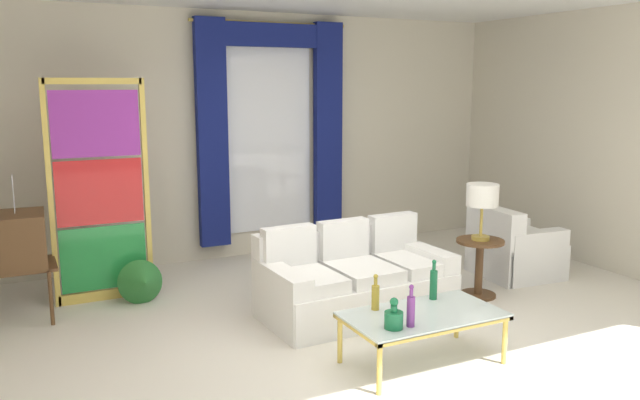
{
  "coord_description": "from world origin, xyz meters",
  "views": [
    {
      "loc": [
        -2.57,
        -4.47,
        2.15
      ],
      "look_at": [
        0.08,
        0.9,
        1.05
      ],
      "focal_mm": 35.78,
      "sensor_mm": 36.0,
      "label": 1
    }
  ],
  "objects_px": {
    "couch_white_long": "(352,281)",
    "bottle_blue_decanter": "(411,310)",
    "table_lamp_brass": "(482,198)",
    "armchair_white": "(512,251)",
    "peacock_figurine": "(142,283)",
    "round_side_table": "(479,263)",
    "coffee_table": "(423,317)",
    "bottle_amber_squat": "(394,318)",
    "bottle_ruby_flask": "(375,296)",
    "stained_glass_divider": "(100,196)",
    "bottle_crystal_tall": "(434,283)",
    "vintage_tv": "(17,242)"
  },
  "relations": [
    {
      "from": "vintage_tv",
      "to": "peacock_figurine",
      "type": "xyz_separation_m",
      "value": [
        1.07,
        -0.11,
        -0.51
      ]
    },
    {
      "from": "couch_white_long",
      "to": "stained_glass_divider",
      "type": "bearing_deg",
      "value": 145.71
    },
    {
      "from": "coffee_table",
      "to": "table_lamp_brass",
      "type": "distance_m",
      "value": 1.9
    },
    {
      "from": "coffee_table",
      "to": "couch_white_long",
      "type": "bearing_deg",
      "value": 86.79
    },
    {
      "from": "couch_white_long",
      "to": "bottle_blue_decanter",
      "type": "bearing_deg",
      "value": -102.32
    },
    {
      "from": "vintage_tv",
      "to": "table_lamp_brass",
      "type": "distance_m",
      "value": 4.42
    },
    {
      "from": "couch_white_long",
      "to": "peacock_figurine",
      "type": "relative_size",
      "value": 2.99
    },
    {
      "from": "coffee_table",
      "to": "armchair_white",
      "type": "relative_size",
      "value": 1.38
    },
    {
      "from": "bottle_crystal_tall",
      "to": "round_side_table",
      "type": "relative_size",
      "value": 0.56
    },
    {
      "from": "bottle_amber_squat",
      "to": "table_lamp_brass",
      "type": "bearing_deg",
      "value": 33.8
    },
    {
      "from": "bottle_ruby_flask",
      "to": "peacock_figurine",
      "type": "xyz_separation_m",
      "value": [
        -1.4,
        2.08,
        -0.3
      ]
    },
    {
      "from": "coffee_table",
      "to": "peacock_figurine",
      "type": "relative_size",
      "value": 2.02
    },
    {
      "from": "bottle_blue_decanter",
      "to": "table_lamp_brass",
      "type": "xyz_separation_m",
      "value": [
        1.68,
        1.24,
        0.49
      ]
    },
    {
      "from": "coffee_table",
      "to": "armchair_white",
      "type": "xyz_separation_m",
      "value": [
        2.25,
        1.45,
        -0.09
      ]
    },
    {
      "from": "coffee_table",
      "to": "peacock_figurine",
      "type": "xyz_separation_m",
      "value": [
        -1.69,
        2.31,
        -0.15
      ]
    },
    {
      "from": "bottle_blue_decanter",
      "to": "armchair_white",
      "type": "height_order",
      "value": "armchair_white"
    },
    {
      "from": "bottle_amber_squat",
      "to": "bottle_crystal_tall",
      "type": "bearing_deg",
      "value": 31.61
    },
    {
      "from": "table_lamp_brass",
      "to": "armchair_white",
      "type": "bearing_deg",
      "value": 26.21
    },
    {
      "from": "coffee_table",
      "to": "bottle_amber_squat",
      "type": "xyz_separation_m",
      "value": [
        -0.37,
        -0.16,
        0.11
      ]
    },
    {
      "from": "bottle_blue_decanter",
      "to": "bottle_ruby_flask",
      "type": "distance_m",
      "value": 0.42
    },
    {
      "from": "couch_white_long",
      "to": "table_lamp_brass",
      "type": "bearing_deg",
      "value": -7.71
    },
    {
      "from": "peacock_figurine",
      "to": "round_side_table",
      "type": "distance_m",
      "value": 3.38
    },
    {
      "from": "round_side_table",
      "to": "table_lamp_brass",
      "type": "relative_size",
      "value": 1.04
    },
    {
      "from": "vintage_tv",
      "to": "peacock_figurine",
      "type": "bearing_deg",
      "value": -6.04
    },
    {
      "from": "couch_white_long",
      "to": "bottle_crystal_tall",
      "type": "relative_size",
      "value": 5.38
    },
    {
      "from": "peacock_figurine",
      "to": "table_lamp_brass",
      "type": "height_order",
      "value": "table_lamp_brass"
    },
    {
      "from": "couch_white_long",
      "to": "bottle_blue_decanter",
      "type": "height_order",
      "value": "couch_white_long"
    },
    {
      "from": "bottle_amber_squat",
      "to": "peacock_figurine",
      "type": "xyz_separation_m",
      "value": [
        -1.32,
        2.47,
        -0.27
      ]
    },
    {
      "from": "bottle_amber_squat",
      "to": "peacock_figurine",
      "type": "bearing_deg",
      "value": 118.03
    },
    {
      "from": "bottle_ruby_flask",
      "to": "couch_white_long",
      "type": "bearing_deg",
      "value": 70.44
    },
    {
      "from": "armchair_white",
      "to": "stained_glass_divider",
      "type": "relative_size",
      "value": 0.4
    },
    {
      "from": "bottle_blue_decanter",
      "to": "bottle_ruby_flask",
      "type": "xyz_separation_m",
      "value": [
        -0.05,
        0.41,
        -0.01
      ]
    },
    {
      "from": "bottle_blue_decanter",
      "to": "bottle_amber_squat",
      "type": "xyz_separation_m",
      "value": [
        -0.13,
        0.03,
        -0.05
      ]
    },
    {
      "from": "couch_white_long",
      "to": "round_side_table",
      "type": "distance_m",
      "value": 1.39
    },
    {
      "from": "coffee_table",
      "to": "bottle_blue_decanter",
      "type": "xyz_separation_m",
      "value": [
        -0.24,
        -0.19,
        0.16
      ]
    },
    {
      "from": "bottle_amber_squat",
      "to": "table_lamp_brass",
      "type": "xyz_separation_m",
      "value": [
        1.81,
        1.21,
        0.54
      ]
    },
    {
      "from": "bottle_blue_decanter",
      "to": "peacock_figurine",
      "type": "height_order",
      "value": "bottle_blue_decanter"
    },
    {
      "from": "bottle_ruby_flask",
      "to": "vintage_tv",
      "type": "distance_m",
      "value": 3.31
    },
    {
      "from": "round_side_table",
      "to": "bottle_amber_squat",
      "type": "bearing_deg",
      "value": -146.2
    },
    {
      "from": "bottle_ruby_flask",
      "to": "stained_glass_divider",
      "type": "distance_m",
      "value": 3.0
    },
    {
      "from": "armchair_white",
      "to": "peacock_figurine",
      "type": "height_order",
      "value": "armchair_white"
    },
    {
      "from": "coffee_table",
      "to": "peacock_figurine",
      "type": "height_order",
      "value": "peacock_figurine"
    },
    {
      "from": "bottle_crystal_tall",
      "to": "stained_glass_divider",
      "type": "height_order",
      "value": "stained_glass_divider"
    },
    {
      "from": "armchair_white",
      "to": "peacock_figurine",
      "type": "bearing_deg",
      "value": 167.63
    },
    {
      "from": "bottle_ruby_flask",
      "to": "stained_glass_divider",
      "type": "relative_size",
      "value": 0.13
    },
    {
      "from": "bottle_blue_decanter",
      "to": "bottle_crystal_tall",
      "type": "height_order",
      "value": "bottle_crystal_tall"
    },
    {
      "from": "peacock_figurine",
      "to": "bottle_blue_decanter",
      "type": "bearing_deg",
      "value": -59.94
    },
    {
      "from": "couch_white_long",
      "to": "bottle_ruby_flask",
      "type": "bearing_deg",
      "value": -109.56
    },
    {
      "from": "peacock_figurine",
      "to": "bottle_crystal_tall",
      "type": "bearing_deg",
      "value": -46.88
    },
    {
      "from": "couch_white_long",
      "to": "bottle_blue_decanter",
      "type": "relative_size",
      "value": 5.65
    }
  ]
}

